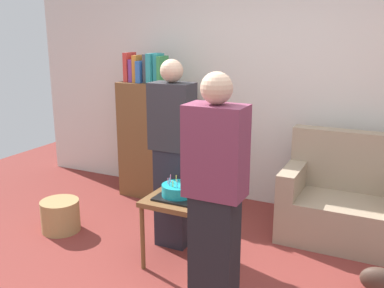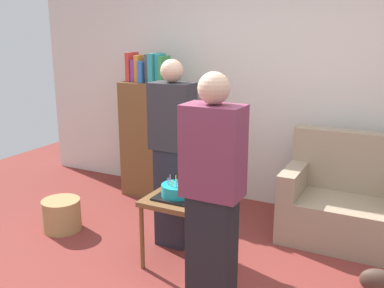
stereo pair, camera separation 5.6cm
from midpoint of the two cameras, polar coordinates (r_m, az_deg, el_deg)
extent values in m
cube|color=silver|center=(4.66, 10.94, 8.23)|extent=(6.00, 0.10, 2.70)
cube|color=gray|center=(4.20, 19.71, -9.40)|extent=(1.10, 0.70, 0.40)
cube|color=gray|center=(4.30, 20.75, -2.15)|extent=(1.10, 0.16, 0.56)
cube|color=gray|center=(4.16, 13.67, -4.45)|extent=(0.16, 0.70, 0.24)
cube|color=brown|center=(4.90, -4.16, 0.44)|extent=(0.80, 0.36, 1.30)
cube|color=red|center=(4.94, -7.53, 9.98)|extent=(0.05, 0.20, 0.32)
cube|color=#7F3D93|center=(4.91, -7.00, 9.55)|extent=(0.05, 0.17, 0.24)
cube|color=orange|center=(4.88, -6.47, 9.80)|extent=(0.05, 0.17, 0.29)
cube|color=#3366B7|center=(4.85, -5.80, 9.45)|extent=(0.06, 0.24, 0.23)
cube|color=#4C4C51|center=(4.81, -5.12, 9.84)|extent=(0.06, 0.16, 0.30)
cube|color=teal|center=(4.77, -4.41, 9.89)|extent=(0.06, 0.25, 0.31)
cube|color=teal|center=(4.74, -3.80, 9.85)|extent=(0.05, 0.17, 0.31)
cube|color=#38934C|center=(4.72, -3.27, 9.69)|extent=(0.04, 0.20, 0.29)
cube|color=brown|center=(3.48, -1.41, -7.27)|extent=(0.48, 0.48, 0.04)
cylinder|color=brown|center=(3.53, -6.11, -12.11)|extent=(0.04, 0.04, 0.53)
cylinder|color=brown|center=(3.35, 0.12, -13.65)|extent=(0.04, 0.04, 0.53)
cylinder|color=brown|center=(3.86, -2.68, -9.64)|extent=(0.04, 0.04, 0.53)
cylinder|color=brown|center=(3.69, 3.12, -10.86)|extent=(0.04, 0.04, 0.53)
cube|color=black|center=(3.47, -1.42, -6.84)|extent=(0.32, 0.32, 0.02)
cylinder|color=teal|center=(3.45, -1.42, -6.02)|extent=(0.26, 0.26, 0.09)
cylinder|color=#F2CC4C|center=(3.40, -0.28, -5.08)|extent=(0.01, 0.01, 0.05)
cylinder|color=#EA668C|center=(3.43, -0.31, -4.79)|extent=(0.01, 0.01, 0.06)
cylinder|color=#66B2E5|center=(3.47, -0.42, -4.66)|extent=(0.01, 0.01, 0.05)
cylinder|color=#66B2E5|center=(3.49, -0.99, -4.57)|extent=(0.01, 0.01, 0.05)
cylinder|color=#F2CC4C|center=(3.49, -1.67, -4.54)|extent=(0.01, 0.01, 0.05)
cylinder|color=#EA668C|center=(3.48, -2.41, -4.53)|extent=(0.01, 0.01, 0.06)
cylinder|color=#EA668C|center=(3.45, -2.75, -4.86)|extent=(0.01, 0.01, 0.05)
cylinder|color=#66B2E5|center=(3.40, -2.58, -4.95)|extent=(0.01, 0.01, 0.06)
cylinder|color=#F2CC4C|center=(3.38, -2.12, -5.22)|extent=(0.01, 0.01, 0.05)
cylinder|color=#66B2E5|center=(3.36, -1.57, -5.22)|extent=(0.01, 0.01, 0.06)
cylinder|color=#EA668C|center=(3.36, -0.82, -5.41)|extent=(0.01, 0.01, 0.05)
cube|color=#23232D|center=(3.83, -2.03, -6.99)|extent=(0.28, 0.20, 0.88)
cube|color=#2D2D33|center=(3.63, -2.14, 3.64)|extent=(0.36, 0.22, 0.56)
sphere|color=#D1A889|center=(3.57, -2.20, 9.55)|extent=(0.19, 0.19, 0.19)
cube|color=black|center=(2.86, 3.17, -15.00)|extent=(0.28, 0.20, 0.88)
cube|color=#75334C|center=(2.58, 3.40, -0.98)|extent=(0.36, 0.22, 0.56)
sphere|color=#D1A889|center=(2.50, 3.53, 7.31)|extent=(0.19, 0.19, 0.19)
cylinder|color=#A88451|center=(4.37, -16.34, -8.88)|extent=(0.36, 0.36, 0.30)
ellipsoid|color=#473328|center=(3.56, 23.80, -16.24)|extent=(0.28, 0.14, 0.20)
camera|label=1|loc=(0.03, -89.55, 0.12)|focal=40.74mm
camera|label=2|loc=(0.03, 90.45, -0.12)|focal=40.74mm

